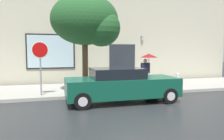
{
  "coord_description": "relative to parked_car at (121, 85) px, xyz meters",
  "views": [
    {
      "loc": [
        -2.82,
        -8.86,
        2.15
      ],
      "look_at": [
        0.14,
        1.8,
        1.2
      ],
      "focal_mm": 35.5,
      "sensor_mm": 36.0,
      "label": 1
    }
  ],
  "objects": [
    {
      "name": "ground_plane",
      "position": [
        -0.02,
        0.09,
        -0.72
      ],
      "size": [
        60.0,
        60.0,
        0.0
      ],
      "primitive_type": "plane",
      "color": "#282B2D"
    },
    {
      "name": "pedestrian_with_umbrella",
      "position": [
        2.31,
        2.41,
        0.91
      ],
      "size": [
        0.97,
        0.97,
        1.86
      ],
      "color": "black",
      "rests_on": "sidewalk"
    },
    {
      "name": "street_tree",
      "position": [
        -1.08,
        1.79,
        2.82
      ],
      "size": [
        3.22,
        2.74,
        4.7
      ],
      "color": "#4C3823",
      "rests_on": "sidewalk"
    },
    {
      "name": "stop_sign",
      "position": [
        -3.29,
        1.57,
        1.15
      ],
      "size": [
        0.76,
        0.1,
        2.44
      ],
      "color": "gray",
      "rests_on": "sidewalk"
    },
    {
      "name": "sidewalk",
      "position": [
        -0.02,
        3.09,
        -0.65
      ],
      "size": [
        20.0,
        4.0,
        0.15
      ],
      "primitive_type": "cube",
      "color": "#A3A099",
      "rests_on": "ground"
    },
    {
      "name": "parked_car",
      "position": [
        0.0,
        0.0,
        0.0
      ],
      "size": [
        4.68,
        1.86,
        1.44
      ],
      "color": "#0F4C38",
      "rests_on": "ground"
    },
    {
      "name": "fire_hydrant",
      "position": [
        4.03,
        2.12,
        -0.19
      ],
      "size": [
        0.3,
        0.44,
        0.78
      ],
      "color": "white",
      "rests_on": "sidewalk"
    },
    {
      "name": "building_facade",
      "position": [
        -0.04,
        5.58,
        2.76
      ],
      "size": [
        20.0,
        0.67,
        7.0
      ],
      "color": "beige",
      "rests_on": "ground"
    }
  ]
}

